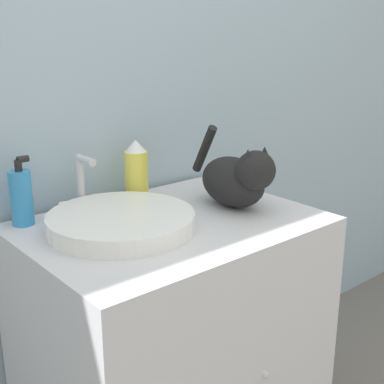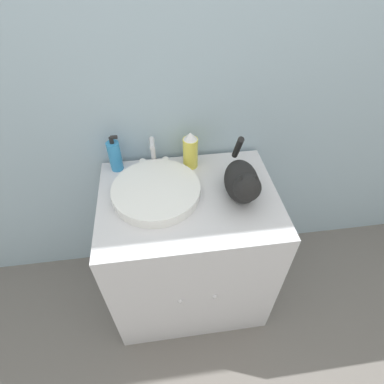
{
  "view_description": "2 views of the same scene",
  "coord_description": "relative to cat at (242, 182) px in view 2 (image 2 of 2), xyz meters",
  "views": [
    {
      "loc": [
        -0.85,
        -0.8,
        1.33
      ],
      "look_at": [
        0.04,
        0.25,
        0.91
      ],
      "focal_mm": 50.0,
      "sensor_mm": 36.0,
      "label": 1
    },
    {
      "loc": [
        -0.11,
        -0.63,
        1.76
      ],
      "look_at": [
        0.01,
        0.25,
        0.89
      ],
      "focal_mm": 28.0,
      "sensor_mm": 36.0,
      "label": 2
    }
  ],
  "objects": [
    {
      "name": "ground_plane",
      "position": [
        -0.23,
        -0.27,
        -0.91
      ],
      "size": [
        8.0,
        8.0,
        0.0
      ],
      "primitive_type": "plane",
      "color": "slate"
    },
    {
      "name": "wall_back",
      "position": [
        -0.23,
        0.37,
        0.34
      ],
      "size": [
        6.0,
        0.05,
        2.5
      ],
      "color": "#9EB7C6",
      "rests_on": "ground_plane"
    },
    {
      "name": "vanity_cabinet",
      "position": [
        -0.23,
        0.03,
        -0.5
      ],
      "size": [
        0.8,
        0.61,
        0.82
      ],
      "color": "silver",
      "rests_on": "ground_plane"
    },
    {
      "name": "sink_basin",
      "position": [
        -0.37,
        0.06,
        -0.07
      ],
      "size": [
        0.39,
        0.39,
        0.05
      ],
      "color": "white",
      "rests_on": "vanity_cabinet"
    },
    {
      "name": "faucet",
      "position": [
        -0.37,
        0.27,
        -0.02
      ],
      "size": [
        0.14,
        0.1,
        0.17
      ],
      "color": "silver",
      "rests_on": "vanity_cabinet"
    },
    {
      "name": "cat",
      "position": [
        0.0,
        0.0,
        0.0
      ],
      "size": [
        0.17,
        0.36,
        0.23
      ],
      "rotation": [
        0.0,
        0.0,
        -1.65
      ],
      "color": "black",
      "rests_on": "vanity_cabinet"
    },
    {
      "name": "soap_bottle",
      "position": [
        -0.55,
        0.27,
        -0.01
      ],
      "size": [
        0.06,
        0.06,
        0.19
      ],
      "color": "#338CCC",
      "rests_on": "vanity_cabinet"
    },
    {
      "name": "spray_bottle",
      "position": [
        -0.19,
        0.25,
        0.0
      ],
      "size": [
        0.07,
        0.07,
        0.19
      ],
      "color": "#EADB4C",
      "rests_on": "vanity_cabinet"
    }
  ]
}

